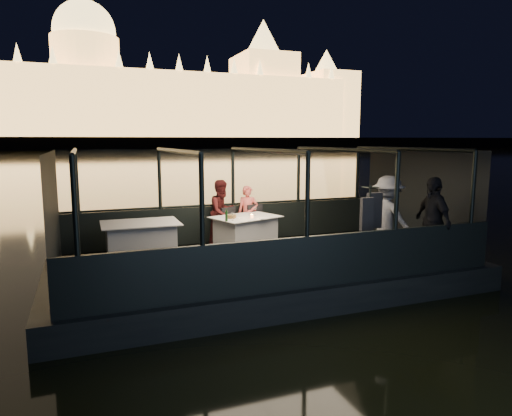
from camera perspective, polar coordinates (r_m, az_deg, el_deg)
name	(u,v)px	position (r m, az deg, el deg)	size (l,w,h in m)	color
river_water	(101,157)	(88.83, -18.76, 6.09)	(500.00, 500.00, 0.00)	black
boat_hull	(263,282)	(9.85, 0.84, -9.28)	(8.60, 4.40, 1.00)	black
boat_deck	(263,261)	(9.72, 0.85, -6.58)	(8.00, 4.00, 0.04)	black
gunwale_port	(233,223)	(11.45, -2.86, -1.87)	(8.00, 0.08, 0.90)	black
gunwale_starboard	(306,262)	(7.84, 6.32, -6.77)	(8.00, 0.08, 0.90)	black
cabin_glass_port	(233,177)	(11.30, -2.90, 3.88)	(8.00, 0.02, 1.40)	#99B2B2
cabin_glass_starboard	(308,195)	(7.62, 6.46, 1.61)	(8.00, 0.02, 1.40)	#99B2B2
cabin_roof_glass	(263,150)	(9.38, 0.88, 7.23)	(8.00, 4.00, 0.02)	#99B2B2
end_wall_fore	(53,217)	(8.83, -24.02, -1.08)	(0.02, 4.00, 2.30)	black
end_wall_aft	(418,197)	(11.56, 19.61, 1.26)	(0.02, 4.00, 2.30)	black
canopy_ribs	(263,206)	(9.48, 0.86, 0.26)	(8.00, 4.00, 2.30)	black
embankment	(89,145)	(218.75, -20.17, 7.44)	(400.00, 140.00, 6.00)	#423D33
parliament_building	(86,69)	(185.58, -20.45, 16.01)	(220.00, 32.00, 60.00)	#F2D18C
dining_table_central	(246,233)	(10.56, -1.31, -3.11)	(1.45, 1.05, 0.77)	silver
dining_table_aft	(141,243)	(9.77, -14.16, -4.31)	(1.56, 1.13, 0.83)	silver
chair_port_left	(231,227)	(10.91, -3.16, -2.39)	(0.41, 0.41, 0.89)	black
chair_port_right	(258,225)	(11.12, 0.23, -2.17)	(0.43, 0.43, 0.93)	black
coat_stand	(369,224)	(9.06, 13.95, -1.98)	(0.46, 0.37, 1.66)	black
person_woman_coral	(248,212)	(11.26, -1.03, -0.48)	(0.50, 0.33, 1.40)	#EE6156
person_man_maroon	(222,213)	(11.06, -4.22, -0.67)	(0.75, 0.58, 1.56)	#431213
passenger_stripe	(388,220)	(9.93, 16.12, -1.45)	(1.15, 0.65, 1.78)	silver
passenger_dark	(432,223)	(9.83, 21.15, -1.79)	(1.06, 0.44, 1.80)	black
wine_bottle	(226,214)	(9.88, -3.72, -0.79)	(0.06, 0.06, 0.27)	#153C16
bread_basket	(232,217)	(10.25, -3.03, -1.08)	(0.20, 0.20, 0.08)	brown
amber_candle	(252,216)	(10.27, -0.52, -1.05)	(0.06, 0.06, 0.09)	orange
plate_near	(264,218)	(10.20, 1.03, -1.29)	(0.25, 0.25, 0.02)	white
plate_far	(235,218)	(10.30, -2.63, -1.20)	(0.26, 0.26, 0.02)	white
wine_glass_white	(233,216)	(9.94, -2.94, -1.06)	(0.06, 0.06, 0.18)	silver
wine_glass_red	(255,212)	(10.52, -0.13, -0.51)	(0.06, 0.06, 0.18)	white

